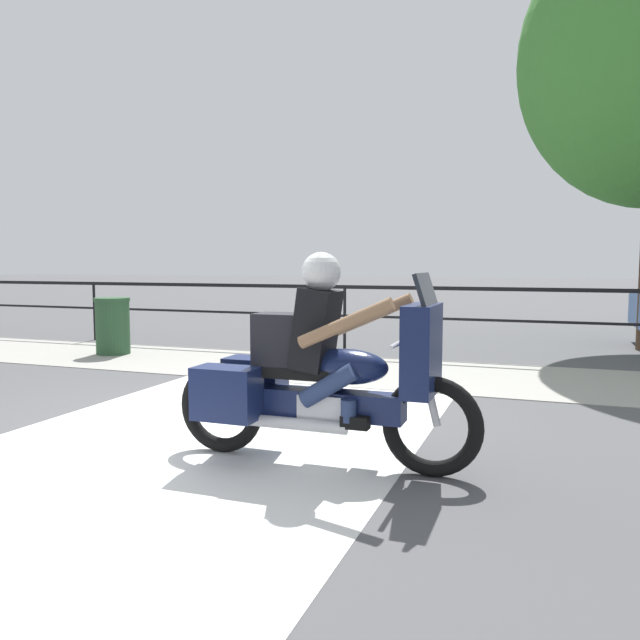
# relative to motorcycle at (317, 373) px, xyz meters

# --- Properties ---
(ground_plane) EXTENTS (120.00, 120.00, 0.00)m
(ground_plane) POSITION_rel_motorcycle_xyz_m (-1.57, 0.57, -0.68)
(ground_plane) COLOR #4C4C4F
(sidewalk_band) EXTENTS (44.00, 2.40, 0.01)m
(sidewalk_band) POSITION_rel_motorcycle_xyz_m (-1.57, 3.97, -0.68)
(sidewalk_band) COLOR #99968E
(sidewalk_band) RESTS_ON ground
(crosswalk_band) EXTENTS (3.51, 6.00, 0.01)m
(crosswalk_band) POSITION_rel_motorcycle_xyz_m (-1.11, 0.37, -0.68)
(crosswalk_band) COLOR silver
(crosswalk_band) RESTS_ON ground
(fence_railing) EXTENTS (36.00, 0.05, 1.13)m
(fence_railing) POSITION_rel_motorcycle_xyz_m (-1.57, 5.54, 0.21)
(fence_railing) COLOR black
(fence_railing) RESTS_ON ground
(motorcycle) EXTENTS (2.38, 0.76, 1.58)m
(motorcycle) POSITION_rel_motorcycle_xyz_m (0.00, 0.00, 0.00)
(motorcycle) COLOR black
(motorcycle) RESTS_ON ground
(trash_bin) EXTENTS (0.57, 0.57, 0.93)m
(trash_bin) POSITION_rel_motorcycle_xyz_m (-5.07, 4.07, -0.22)
(trash_bin) COLOR #284C2D
(trash_bin) RESTS_ON ground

